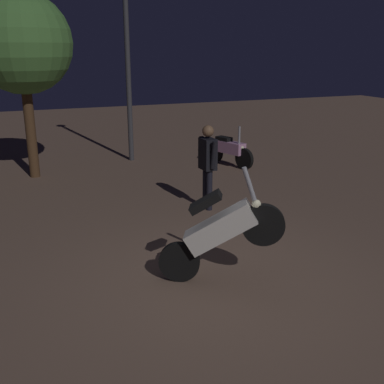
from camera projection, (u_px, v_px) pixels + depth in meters
ground_plane at (218, 281)px, 6.30m from camera, size 40.00×40.00×0.00m
motorcycle_white_foreground at (220, 232)px, 6.05m from camera, size 1.51×0.87×1.63m
motorcycle_pink_parked_left at (229, 150)px, 12.37m from camera, size 0.66×1.60×1.11m
person_rider_beside at (208, 160)px, 8.86m from camera, size 0.26×0.67×1.66m
streetlamp_far at (126, 26)px, 12.06m from camera, size 0.36×0.36×5.75m
tree_left_bg at (21, 44)px, 10.51m from camera, size 2.31×2.31×4.31m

